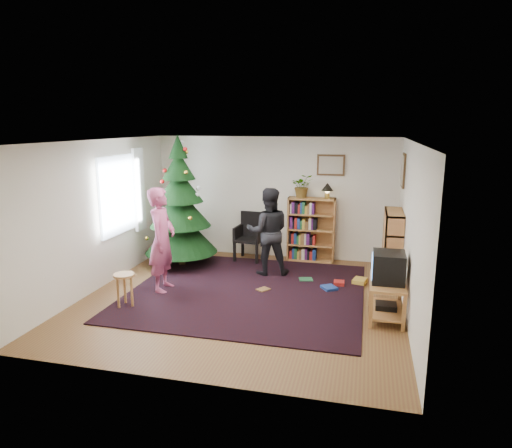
% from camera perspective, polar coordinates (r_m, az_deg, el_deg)
% --- Properties ---
extents(floor, '(5.00, 5.00, 0.00)m').
position_cam_1_polar(floor, '(7.47, -1.70, -9.22)').
color(floor, brown).
rests_on(floor, ground).
extents(ceiling, '(5.00, 5.00, 0.00)m').
position_cam_1_polar(ceiling, '(6.94, -1.84, 10.33)').
color(ceiling, white).
rests_on(ceiling, wall_back).
extents(wall_back, '(5.00, 0.02, 2.50)m').
position_cam_1_polar(wall_back, '(9.49, 2.26, 3.31)').
color(wall_back, silver).
rests_on(wall_back, floor).
extents(wall_front, '(5.00, 0.02, 2.50)m').
position_cam_1_polar(wall_front, '(4.82, -9.76, -5.96)').
color(wall_front, silver).
rests_on(wall_front, floor).
extents(wall_left, '(0.02, 5.00, 2.50)m').
position_cam_1_polar(wall_left, '(8.12, -19.03, 1.07)').
color(wall_left, silver).
rests_on(wall_left, floor).
extents(wall_right, '(0.02, 5.00, 2.50)m').
position_cam_1_polar(wall_right, '(6.88, 18.73, -0.87)').
color(wall_right, silver).
rests_on(wall_right, floor).
extents(rug, '(3.80, 3.60, 0.02)m').
position_cam_1_polar(rug, '(7.73, -1.11, -8.36)').
color(rug, black).
rests_on(rug, floor).
extents(window_pane, '(0.04, 1.20, 1.40)m').
position_cam_1_polar(window_pane, '(8.57, -16.84, 3.49)').
color(window_pane, silver).
rests_on(window_pane, wall_left).
extents(curtain, '(0.06, 0.35, 1.60)m').
position_cam_1_polar(curtain, '(9.15, -14.41, 4.17)').
color(curtain, white).
rests_on(curtain, wall_left).
extents(picture_back, '(0.55, 0.03, 0.42)m').
position_cam_1_polar(picture_back, '(9.22, 9.35, 7.28)').
color(picture_back, '#4C3319').
rests_on(picture_back, wall_back).
extents(picture_right, '(0.03, 0.50, 0.60)m').
position_cam_1_polar(picture_right, '(8.49, 17.94, 6.41)').
color(picture_right, '#4C3319').
rests_on(picture_right, wall_right).
extents(christmas_tree, '(1.41, 1.41, 2.57)m').
position_cam_1_polar(christmas_tree, '(8.98, -9.45, 1.46)').
color(christmas_tree, '#3F2816').
rests_on(christmas_tree, rug).
extents(bookshelf_back, '(0.95, 0.30, 1.30)m').
position_cam_1_polar(bookshelf_back, '(9.32, 6.91, -0.60)').
color(bookshelf_back, '#AA6C3C').
rests_on(bookshelf_back, floor).
extents(bookshelf_right, '(0.30, 0.95, 1.30)m').
position_cam_1_polar(bookshelf_right, '(8.22, 16.64, -2.83)').
color(bookshelf_right, '#AA6C3C').
rests_on(bookshelf_right, floor).
extents(tv_stand, '(0.49, 0.89, 0.55)m').
position_cam_1_polar(tv_stand, '(6.90, 16.01, -8.68)').
color(tv_stand, '#AA6C3C').
rests_on(tv_stand, floor).
extents(crt_tv, '(0.45, 0.49, 0.43)m').
position_cam_1_polar(crt_tv, '(6.76, 16.21, -5.20)').
color(crt_tv, black).
rests_on(crt_tv, tv_stand).
extents(armchair, '(0.58, 0.58, 0.98)m').
position_cam_1_polar(armchair, '(9.40, -0.67, -1.27)').
color(armchair, black).
rests_on(armchair, rug).
extents(stool, '(0.32, 0.32, 0.53)m').
position_cam_1_polar(stool, '(7.26, -16.14, -6.90)').
color(stool, '#AA6C3C').
rests_on(stool, floor).
extents(person_standing, '(0.47, 0.67, 1.75)m').
position_cam_1_polar(person_standing, '(7.70, -11.66, -1.95)').
color(person_standing, '#AC456F').
rests_on(person_standing, rug).
extents(person_by_chair, '(0.92, 0.80, 1.62)m').
position_cam_1_polar(person_by_chair, '(8.38, 1.54, -0.96)').
color(person_by_chair, black).
rests_on(person_by_chair, rug).
extents(potted_plant, '(0.51, 0.47, 0.47)m').
position_cam_1_polar(potted_plant, '(9.19, 5.81, 4.76)').
color(potted_plant, gray).
rests_on(potted_plant, bookshelf_back).
extents(table_lamp, '(0.24, 0.24, 0.31)m').
position_cam_1_polar(table_lamp, '(9.14, 8.92, 4.48)').
color(table_lamp, '#A57F33').
rests_on(table_lamp, bookshelf_back).
extents(floor_clutter, '(1.77, 0.95, 0.08)m').
position_cam_1_polar(floor_clutter, '(8.04, 7.96, -7.42)').
color(floor_clutter, '#A51E19').
rests_on(floor_clutter, rug).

